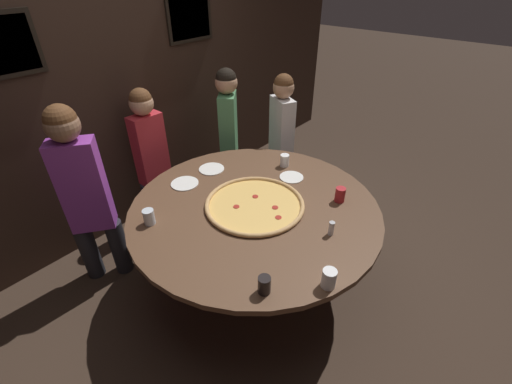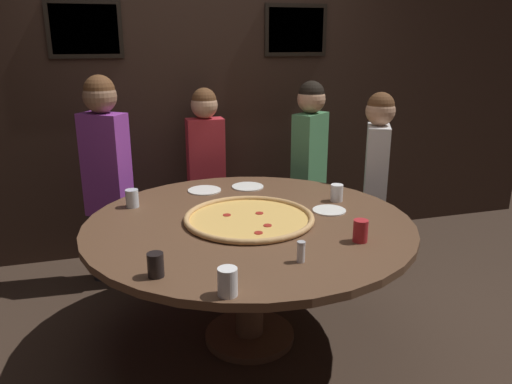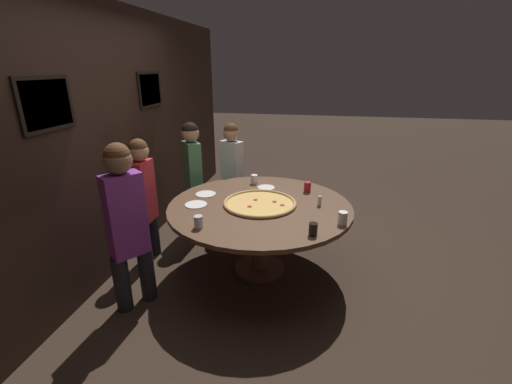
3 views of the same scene
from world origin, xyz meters
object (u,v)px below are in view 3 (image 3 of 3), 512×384
drink_cup_front_edge (313,229)px  diner_centre_back (232,168)px  dining_table (260,215)px  diner_far_right (126,219)px  drink_cup_beside_pizza (307,187)px  white_plate_left_side (196,205)px  white_plate_far_back (206,194)px  drink_cup_far_left (343,218)px  condiment_shaker (320,201)px  diner_side_left (193,172)px  drink_cup_near_right (254,179)px  drink_cup_near_left (198,222)px  giant_pizza (260,203)px  white_plate_right_side (266,188)px  diner_side_right (144,194)px

drink_cup_front_edge → diner_centre_back: bearing=33.6°
dining_table → diner_far_right: bearing=126.7°
drink_cup_beside_pizza → white_plate_left_side: size_ratio=0.52×
white_plate_far_back → diner_centre_back: diner_centre_back is taller
white_plate_left_side → drink_cup_far_left: bearing=-97.1°
white_plate_far_back → condiment_shaker: (-0.08, -1.18, 0.05)m
white_plate_far_back → diner_side_left: bearing=31.6°
drink_cup_near_right → white_plate_left_side: drink_cup_near_right is taller
white_plate_left_side → diner_centre_back: size_ratio=0.16×
drink_cup_beside_pizza → white_plate_left_side: bearing=118.7°
drink_cup_near_left → diner_far_right: 0.59m
giant_pizza → drink_cup_near_right: size_ratio=6.89×
drink_cup_front_edge → white_plate_right_side: bearing=27.8°
diner_far_right → diner_centre_back: diner_far_right is taller
drink_cup_near_left → diner_centre_back: diner_centre_back is taller
drink_cup_front_edge → diner_side_right: diner_side_right is taller
drink_cup_near_left → diner_side_left: 1.46m
drink_cup_far_left → white_plate_left_side: drink_cup_far_left is taller
drink_cup_beside_pizza → diner_centre_back: (0.65, 1.00, -0.03)m
drink_cup_front_edge → drink_cup_near_right: bearing=31.4°
drink_cup_front_edge → diner_far_right: diner_far_right is taller
giant_pizza → drink_cup_near_left: drink_cup_near_left is taller
dining_table → white_plate_far_back: white_plate_far_back is taller
drink_cup_beside_pizza → diner_far_right: size_ratio=0.08×
drink_cup_beside_pizza → condiment_shaker: 0.39m
white_plate_right_side → diner_side_left: bearing=74.4°
white_plate_far_back → drink_cup_near_left: bearing=-165.5°
dining_table → white_plate_right_side: 0.50m
drink_cup_near_right → diner_side_right: bearing=119.9°
diner_side_right → diner_side_left: bearing=161.2°
drink_cup_near_left → white_plate_far_back: (0.76, 0.20, -0.05)m
drink_cup_near_right → diner_side_right: 1.21m
giant_pizza → diner_side_right: (0.00, 1.23, 0.01)m
white_plate_far_back → white_plate_right_side: bearing=-61.4°
dining_table → drink_cup_far_left: bearing=-111.5°
white_plate_far_back → diner_side_left: 0.69m
white_plate_left_side → diner_side_left: 0.95m
condiment_shaker → diner_centre_back: 1.52m
dining_table → drink_cup_near_right: (0.60, 0.17, 0.16)m
white_plate_left_side → white_plate_right_side: bearing=-43.9°
diner_far_right → drink_cup_far_left: bearing=140.5°
diner_centre_back → giant_pizza: bearing=-35.3°
drink_cup_near_right → white_plate_far_back: size_ratio=0.49×
white_plate_left_side → diner_far_right: diner_far_right is taller
drink_cup_front_edge → white_plate_right_side: 1.17m
dining_table → drink_cup_near_left: drink_cup_near_left is taller
condiment_shaker → white_plate_left_side: bearing=100.1°
white_plate_right_side → dining_table: bearing=-178.0°
drink_cup_near_right → white_plate_right_side: 0.20m
giant_pizza → condiment_shaker: bearing=-82.1°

